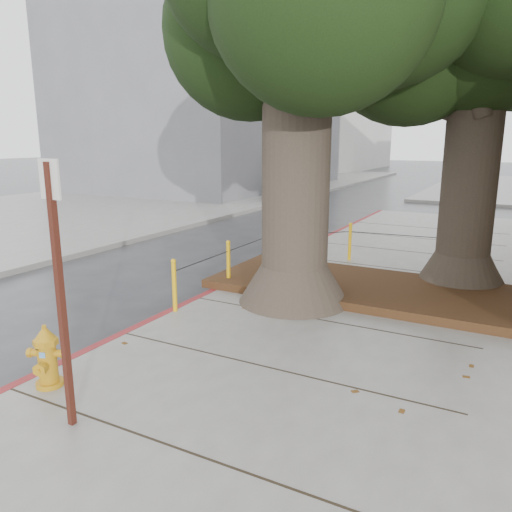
% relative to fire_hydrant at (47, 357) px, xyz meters
% --- Properties ---
extents(ground, '(140.00, 140.00, 0.00)m').
position_rel_fire_hydrant_xyz_m(ground, '(1.59, 1.72, -0.53)').
color(ground, '#28282B').
rests_on(ground, ground).
extents(sidewalk_opposite, '(14.00, 60.00, 0.15)m').
position_rel_fire_hydrant_xyz_m(sidewalk_opposite, '(-12.41, 11.72, -0.46)').
color(sidewalk_opposite, slate).
rests_on(sidewalk_opposite, ground).
extents(curb_red, '(0.14, 26.00, 0.16)m').
position_rel_fire_hydrant_xyz_m(curb_red, '(-0.41, 4.22, -0.46)').
color(curb_red, maroon).
rests_on(curb_red, ground).
extents(planter_bed, '(6.40, 2.60, 0.16)m').
position_rel_fire_hydrant_xyz_m(planter_bed, '(2.49, 5.62, -0.30)').
color(planter_bed, black).
rests_on(planter_bed, sidewalk_main).
extents(building_far_grey, '(12.00, 16.00, 12.00)m').
position_rel_fire_hydrant_xyz_m(building_far_grey, '(-13.41, 23.72, 5.47)').
color(building_far_grey, slate).
rests_on(building_far_grey, ground).
extents(building_far_white, '(12.00, 18.00, 15.00)m').
position_rel_fire_hydrant_xyz_m(building_far_white, '(-15.41, 46.72, 6.97)').
color(building_far_white, silver).
rests_on(building_far_white, ground).
extents(tree_far, '(4.50, 3.80, 7.17)m').
position_rel_fire_hydrant_xyz_m(tree_far, '(4.22, 7.04, 4.49)').
color(tree_far, '#4C3F33').
rests_on(tree_far, sidewalk_main).
extents(bollard_ring, '(3.79, 5.39, 0.95)m').
position_rel_fire_hydrant_xyz_m(bollard_ring, '(0.72, 6.09, 0.13)').
color(bollard_ring, '#ECAE0D').
rests_on(bollard_ring, sidewalk_main).
extents(fire_hydrant, '(0.43, 0.43, 0.79)m').
position_rel_fire_hydrant_xyz_m(fire_hydrant, '(0.00, 0.00, 0.00)').
color(fire_hydrant, orange).
rests_on(fire_hydrant, sidewalk_main).
extents(signpost, '(0.27, 0.07, 2.77)m').
position_rel_fire_hydrant_xyz_m(signpost, '(0.90, -0.46, 1.18)').
color(signpost, '#471911').
rests_on(signpost, sidewalk_main).
extents(car_dark, '(2.31, 4.58, 1.28)m').
position_rel_fire_hydrant_xyz_m(car_dark, '(-5.56, 20.03, 0.11)').
color(car_dark, black).
rests_on(car_dark, ground).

